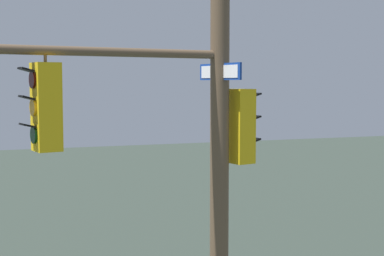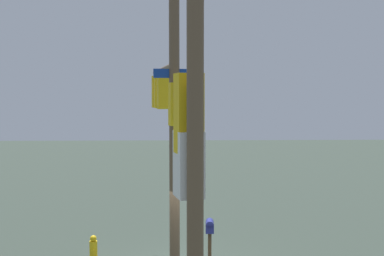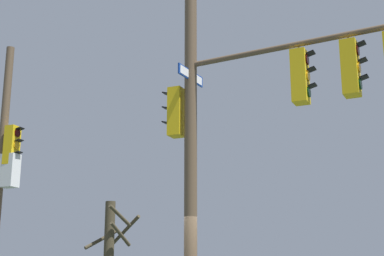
% 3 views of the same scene
% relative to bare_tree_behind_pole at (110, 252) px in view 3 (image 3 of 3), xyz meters
% --- Properties ---
extents(main_signal_pole_assembly, '(5.86, 3.07, 9.95)m').
position_rel_bare_tree_behind_pole_xyz_m(main_signal_pole_assembly, '(9.52, -5.87, 3.08)').
color(main_signal_pole_assembly, brown).
rests_on(main_signal_pole_assembly, ground).
extents(secondary_pole_assembly, '(0.77, 0.45, 7.77)m').
position_rel_bare_tree_behind_pole_xyz_m(secondary_pole_assembly, '(2.25, -6.39, 1.93)').
color(secondary_pole_assembly, brown).
rests_on(secondary_pole_assembly, ground).
extents(bare_tree_behind_pole, '(1.81, 1.52, 4.07)m').
position_rel_bare_tree_behind_pole_xyz_m(bare_tree_behind_pole, '(0.00, 0.00, 0.00)').
color(bare_tree_behind_pole, '#433B28').
rests_on(bare_tree_behind_pole, ground).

